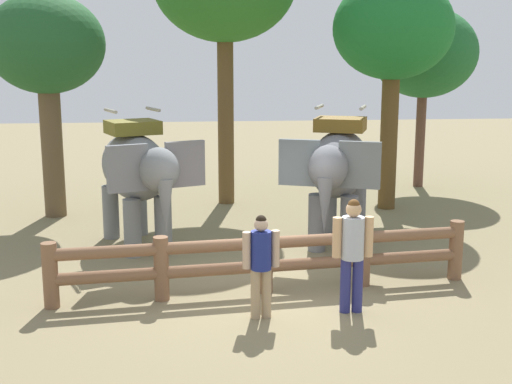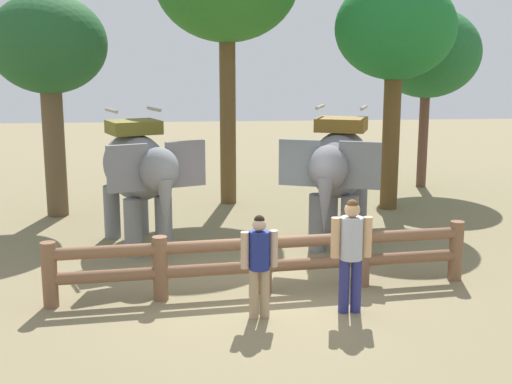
{
  "view_description": "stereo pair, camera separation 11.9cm",
  "coord_description": "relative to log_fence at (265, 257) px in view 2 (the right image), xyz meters",
  "views": [
    {
      "loc": [
        -1.27,
        -10.41,
        3.87
      ],
      "look_at": [
        0.0,
        1.7,
        1.4
      ],
      "focal_mm": 47.2,
      "sensor_mm": 36.0,
      "label": 1
    },
    {
      "loc": [
        -1.15,
        -10.42,
        3.87
      ],
      "look_at": [
        0.0,
        1.7,
        1.4
      ],
      "focal_mm": 47.2,
      "sensor_mm": 36.0,
      "label": 2
    }
  ],
  "objects": [
    {
      "name": "tourist_man_in_blue",
      "position": [
        -0.2,
        -1.09,
        0.31
      ],
      "size": [
        0.56,
        0.34,
        1.59
      ],
      "color": "tan",
      "rests_on": "ground"
    },
    {
      "name": "tourist_woman_in_black",
      "position": [
        1.21,
        -1.0,
        0.42
      ],
      "size": [
        0.63,
        0.35,
        1.77
      ],
      "color": "navy",
      "rests_on": "ground"
    },
    {
      "name": "log_fence",
      "position": [
        0.0,
        0.0,
        0.0
      ],
      "size": [
        7.06,
        0.93,
        1.05
      ],
      "color": "brown",
      "rests_on": "ground"
    },
    {
      "name": "tree_back_center",
      "position": [
        5.68,
        8.73,
        3.33
      ],
      "size": [
        3.06,
        3.06,
        5.26
      ],
      "color": "brown",
      "rests_on": "ground"
    },
    {
      "name": "elephant_center",
      "position": [
        1.82,
        2.73,
        1.01
      ],
      "size": [
        2.44,
        3.42,
        2.88
      ],
      "color": "slate",
      "rests_on": "ground"
    },
    {
      "name": "tree_deep_back",
      "position": [
        3.86,
        5.96,
        3.85
      ],
      "size": [
        2.97,
        2.97,
        5.8
      ],
      "color": "brown",
      "rests_on": "ground"
    },
    {
      "name": "tree_far_left",
      "position": [
        -4.49,
        5.98,
        3.43
      ],
      "size": [
        2.75,
        2.75,
        5.32
      ],
      "color": "brown",
      "rests_on": "ground"
    },
    {
      "name": "ground_plane",
      "position": [
        0.0,
        -0.18,
        -0.61
      ],
      "size": [
        60.0,
        60.0,
        0.0
      ],
      "primitive_type": "plane",
      "color": "#7E7150"
    },
    {
      "name": "elephant_near_left",
      "position": [
        -2.25,
        2.94,
        0.99
      ],
      "size": [
        2.43,
        3.38,
        2.84
      ],
      "color": "slate",
      "rests_on": "ground"
    }
  ]
}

